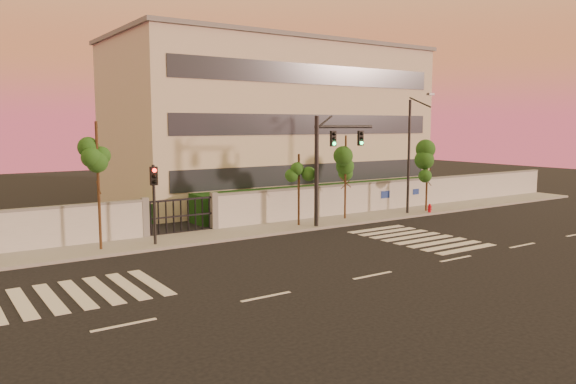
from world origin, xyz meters
name	(u,v)px	position (x,y,z in m)	size (l,w,h in m)	color
ground	(373,275)	(0.00, 0.00, 0.00)	(120.00, 120.00, 0.00)	black
sidewalk	(243,232)	(0.00, 10.50, 0.07)	(60.00, 3.00, 0.15)	gray
perimeter_wall	(231,211)	(0.10, 12.00, 1.07)	(60.00, 0.36, 2.20)	#B6B8BD
hedge_row	(226,208)	(1.17, 14.74, 0.82)	(41.00, 4.25, 1.80)	black
institutional_building	(270,123)	(9.00, 21.99, 6.16)	(24.40, 12.40, 12.25)	beige
road_markings	(287,262)	(-1.58, 3.76, 0.01)	(57.00, 7.62, 0.02)	silver
street_tree_c	(98,157)	(-7.78, 10.30, 4.51)	(1.58, 1.26, 6.14)	#382314
street_tree_d	(299,173)	(3.64, 10.31, 3.17)	(1.61, 1.29, 4.30)	#382314
street_tree_e	(346,158)	(7.38, 10.59, 3.91)	(1.54, 1.22, 5.32)	#382314
street_tree_f	(427,163)	(13.99, 9.92, 3.38)	(1.63, 1.30, 4.59)	#382314
traffic_signal_main	(328,157)	(5.07, 9.41, 4.10)	(4.10, 0.57, 6.48)	black
traffic_signal_secondary	(154,195)	(-5.27, 9.87, 2.57)	(0.32, 0.32, 4.05)	black
streetlight_east	(411,151)	(12.19, 9.75, 4.29)	(0.47, 1.91, 7.94)	black
fire_hydrant	(430,209)	(13.61, 9.28, 0.36)	(0.29, 0.27, 0.72)	#B90C1C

